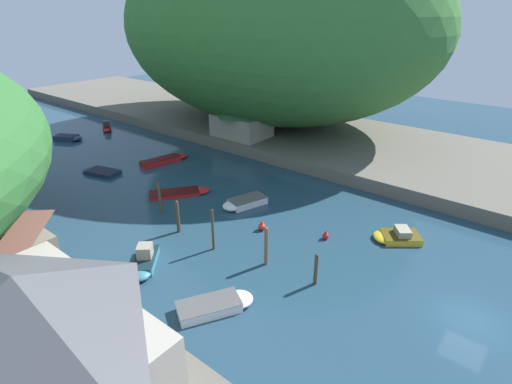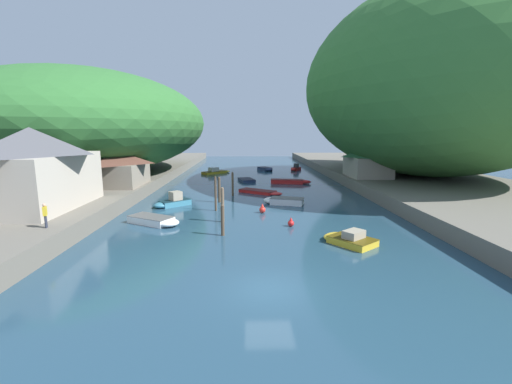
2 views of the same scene
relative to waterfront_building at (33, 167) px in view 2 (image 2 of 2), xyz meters
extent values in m
plane|color=#234256|center=(19.12, 16.91, -4.97)|extent=(130.00, 130.00, 0.00)
cube|color=#666056|center=(-5.23, 16.91, -4.26)|extent=(22.00, 120.00, 1.43)
cube|color=#666056|center=(43.48, 16.91, -4.26)|extent=(22.00, 120.00, 1.43)
ellipsoid|color=#2D662D|center=(-6.33, 26.53, 4.27)|extent=(34.83, 48.77, 15.63)
ellipsoid|color=#387033|center=(44.58, 21.50, 9.59)|extent=(34.76, 48.67, 26.25)
cube|color=#B2A899|center=(0.00, 0.00, -1.25)|extent=(6.86, 10.83, 4.58)
pyramid|color=#4C4C51|center=(0.00, 0.00, 2.17)|extent=(7.40, 11.69, 2.26)
cube|color=gray|center=(1.99, 12.50, -2.20)|extent=(6.57, 7.36, 2.68)
pyramid|color=brown|center=(1.99, 12.50, -0.03)|extent=(7.09, 7.94, 1.67)
cube|color=gray|center=(35.62, 19.61, -2.11)|extent=(5.20, 7.05, 2.87)
pyramid|color=#38704C|center=(35.62, 19.61, 0.13)|extent=(5.61, 7.62, 1.60)
cube|color=navy|center=(18.07, 25.32, -4.78)|extent=(2.93, 4.06, 0.39)
ellipsoid|color=navy|center=(17.59, 27.08, -4.78)|extent=(2.36, 2.27, 0.39)
cube|color=black|center=(18.07, 25.32, -4.57)|extent=(2.99, 4.14, 0.03)
cube|color=red|center=(19.49, 14.70, -4.79)|extent=(4.98, 4.30, 0.36)
ellipsoid|color=red|center=(21.44, 13.29, -4.79)|extent=(2.97, 2.82, 0.36)
cube|color=#450A0A|center=(19.49, 14.70, -4.60)|extent=(5.07, 4.39, 0.03)
cube|color=red|center=(28.38, 40.82, -4.67)|extent=(2.36, 2.82, 0.61)
ellipsoid|color=red|center=(27.71, 39.72, -4.67)|extent=(1.63, 1.69, 0.61)
cube|color=#450A0A|center=(28.38, 40.82, -4.35)|extent=(2.40, 2.87, 0.03)
cube|color=#333842|center=(28.42, 40.89, -3.95)|extent=(1.18, 1.20, 0.82)
cube|color=gold|center=(25.49, -6.27, -4.74)|extent=(3.49, 3.63, 0.48)
ellipsoid|color=gold|center=(24.57, -5.11, -4.74)|extent=(2.49, 2.41, 0.48)
cube|color=#4C3E0E|center=(25.49, -6.27, -4.48)|extent=(3.56, 3.70, 0.03)
cube|color=#9E937F|center=(25.55, -6.35, -4.21)|extent=(1.80, 1.73, 0.58)
cube|color=white|center=(9.66, -0.10, -4.66)|extent=(4.27, 3.52, 0.62)
ellipsoid|color=white|center=(11.34, -1.05, -4.66)|extent=(2.55, 2.48, 0.62)
cube|color=#525252|center=(9.66, -0.10, -4.34)|extent=(4.36, 3.59, 0.03)
cube|color=navy|center=(21.87, 40.76, -4.65)|extent=(3.04, 3.54, 0.64)
ellipsoid|color=navy|center=(22.59, 39.42, -4.65)|extent=(2.23, 2.16, 0.64)
cube|color=black|center=(21.87, 40.76, -4.32)|extent=(3.10, 3.62, 0.03)
cube|color=gold|center=(11.97, 35.70, -4.75)|extent=(4.80, 4.62, 0.44)
ellipsoid|color=gold|center=(13.75, 37.34, -4.75)|extent=(2.95, 2.91, 0.44)
cube|color=#4C3E0E|center=(11.97, 35.70, -4.52)|extent=(4.89, 4.71, 0.03)
cube|color=silver|center=(11.86, 35.60, -4.15)|extent=(2.11, 2.09, 0.77)
cube|color=teal|center=(10.30, 7.11, -4.68)|extent=(3.39, 3.25, 0.59)
ellipsoid|color=teal|center=(9.09, 6.03, -4.68)|extent=(2.14, 2.12, 0.59)
cube|color=#132A33|center=(10.30, 7.11, -4.36)|extent=(3.46, 3.32, 0.03)
cube|color=#9E937F|center=(10.37, 7.18, -3.90)|extent=(1.53, 1.52, 0.96)
cube|color=white|center=(22.48, 7.53, -4.63)|extent=(3.90, 2.81, 0.68)
ellipsoid|color=white|center=(20.81, 8.05, -4.63)|extent=(2.20, 2.20, 0.68)
cube|color=#525252|center=(22.48, 7.53, -4.28)|extent=(3.98, 2.86, 0.03)
cube|color=red|center=(24.36, 22.91, -4.68)|extent=(5.09, 2.40, 0.59)
ellipsoid|color=red|center=(26.77, 22.46, -4.68)|extent=(2.67, 1.88, 0.59)
cube|color=#450A0A|center=(24.36, 22.91, -4.37)|extent=(5.19, 2.45, 0.03)
cylinder|color=#4C3D2D|center=(16.15, -3.84, -3.84)|extent=(0.27, 0.27, 2.27)
sphere|color=#4C3D2D|center=(16.15, -3.84, -2.65)|extent=(0.24, 0.24, 0.24)
cylinder|color=brown|center=(15.89, 0.21, -3.51)|extent=(0.30, 0.30, 2.93)
sphere|color=brown|center=(15.89, 0.21, -1.98)|extent=(0.27, 0.27, 0.27)
cylinder|color=#4C3D2D|center=(14.90, 4.63, -3.29)|extent=(0.22, 0.22, 3.36)
sphere|color=#4C3D2D|center=(14.90, 4.63, -1.57)|extent=(0.20, 0.20, 0.20)
cylinder|color=#4C3D2D|center=(14.95, 8.80, -3.61)|extent=(0.31, 0.31, 2.72)
sphere|color=#4C3D2D|center=(14.95, 8.80, -2.19)|extent=(0.28, 0.28, 0.28)
cylinder|color=brown|center=(16.31, 12.86, -3.56)|extent=(0.26, 0.26, 2.82)
sphere|color=brown|center=(16.31, 12.86, -2.10)|extent=(0.23, 0.23, 0.23)
sphere|color=red|center=(19.58, 3.50, -4.66)|extent=(0.62, 0.62, 0.62)
cone|color=red|center=(19.58, 3.50, -4.19)|extent=(0.31, 0.31, 0.31)
sphere|color=red|center=(21.75, -1.44, -4.71)|extent=(0.53, 0.53, 0.53)
cone|color=red|center=(21.75, -1.44, -4.31)|extent=(0.27, 0.27, 0.27)
cylinder|color=#282D3D|center=(4.34, -6.39, -3.11)|extent=(0.13, 0.13, 0.85)
cylinder|color=#282D3D|center=(4.28, -6.22, -3.11)|extent=(0.13, 0.13, 0.85)
cube|color=gold|center=(4.31, -6.31, -2.38)|extent=(0.33, 0.43, 0.62)
sphere|color=tan|center=(4.31, -6.31, -1.96)|extent=(0.22, 0.22, 0.22)
camera|label=1|loc=(-3.65, -14.65, 12.38)|focal=28.00mm
camera|label=2|loc=(17.95, -29.32, 2.94)|focal=24.00mm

